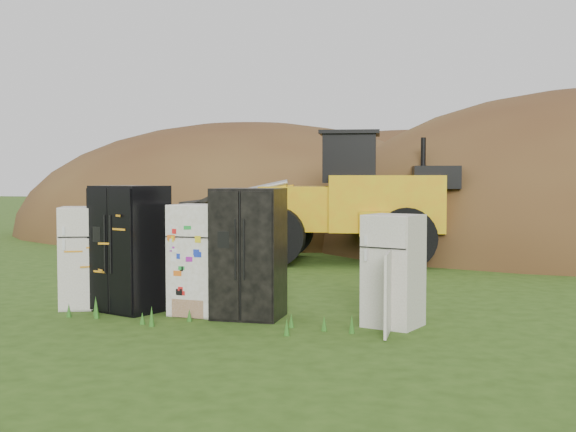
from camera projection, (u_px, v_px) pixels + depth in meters
name	position (u px, v px, depth m)	size (l,w,h in m)	color
ground	(230.00, 316.00, 10.70)	(120.00, 120.00, 0.00)	#2B4813
fridge_leftmost	(84.00, 257.00, 11.37)	(0.71, 0.68, 1.60)	silver
fridge_black_side	(130.00, 248.00, 11.11)	(1.01, 0.80, 1.94)	black
fridge_sticker	(199.00, 259.00, 10.84)	(0.74, 0.68, 1.66)	white
fridge_dark_mid	(249.00, 253.00, 10.56)	(0.97, 0.79, 1.90)	black
fridge_open_door	(393.00, 271.00, 9.95)	(0.70, 0.65, 1.55)	silver
wheel_loader	(317.00, 197.00, 17.63)	(6.58, 2.67, 3.18)	gold
dirt_mound_left	(246.00, 234.00, 26.51)	(17.54, 13.16, 8.16)	#462816
dirt_mound_back	(418.00, 231.00, 28.22)	(19.32, 12.88, 7.88)	#462816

